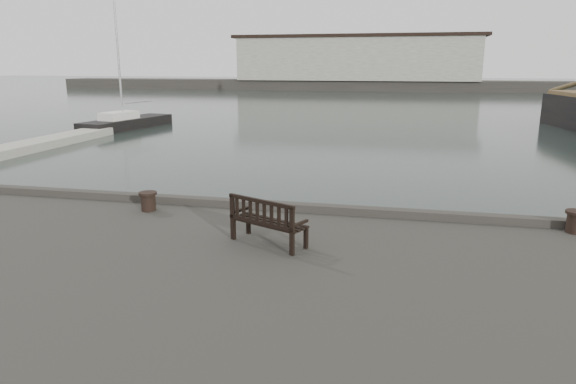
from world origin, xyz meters
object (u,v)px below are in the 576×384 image
bench (268,230)px  bollard_right (576,222)px  bollard_left (148,201)px  yacht_d (127,125)px

bench → bollard_right: 6.43m
bench → bollard_left: bearing=178.7°
bench → yacht_d: (-19.19, 28.17, -1.62)m
yacht_d → bollard_left: bearing=-49.4°
bench → bollard_right: bearing=43.7°
bench → bollard_right: (6.08, 2.09, -0.06)m
bollard_right → yacht_d: 36.34m
bollard_right → yacht_d: (-25.27, 26.07, -1.56)m
yacht_d → bench: bearing=-45.9°
bollard_left → bollard_right: 9.51m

